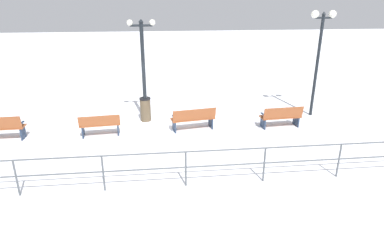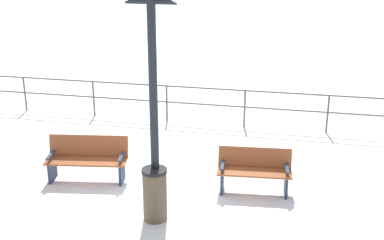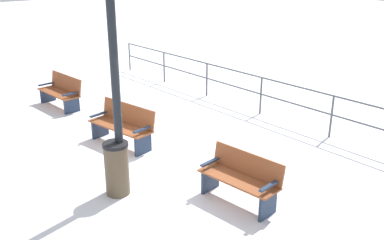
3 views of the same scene
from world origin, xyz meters
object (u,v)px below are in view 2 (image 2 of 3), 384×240
object	(u,v)px
bench_third	(254,170)
trash_bin	(155,194)
lamppost_middle	(153,81)
bench_second	(87,158)

from	to	relation	value
bench_third	trash_bin	bearing A→B (deg)	-53.16
lamppost_middle	bench_third	bearing A→B (deg)	130.32
bench_second	bench_third	xyz separation A→B (m)	(-0.20, 3.50, -0.02)
bench_second	trash_bin	bearing A→B (deg)	46.39
lamppost_middle	bench_second	bearing A→B (deg)	-122.80
bench_second	lamppost_middle	xyz separation A→B (m)	(1.20, 1.86, 2.10)
bench_third	lamppost_middle	distance (m)	3.03
bench_second	trash_bin	xyz separation A→B (m)	(1.28, 1.86, 0.02)
bench_second	trash_bin	world-z (taller)	trash_bin
trash_bin	bench_second	bearing A→B (deg)	-124.57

